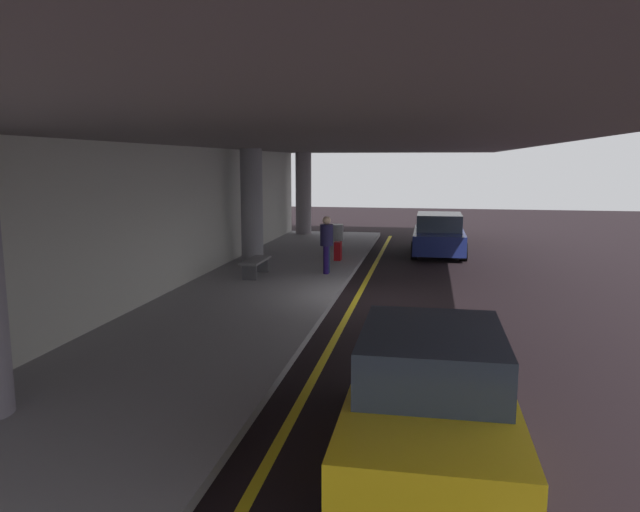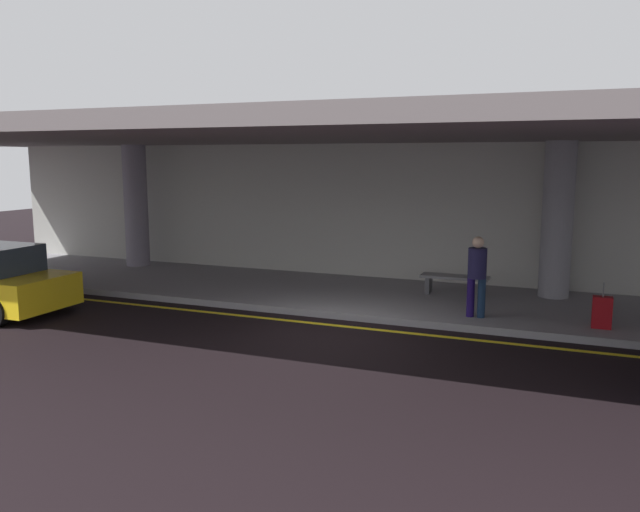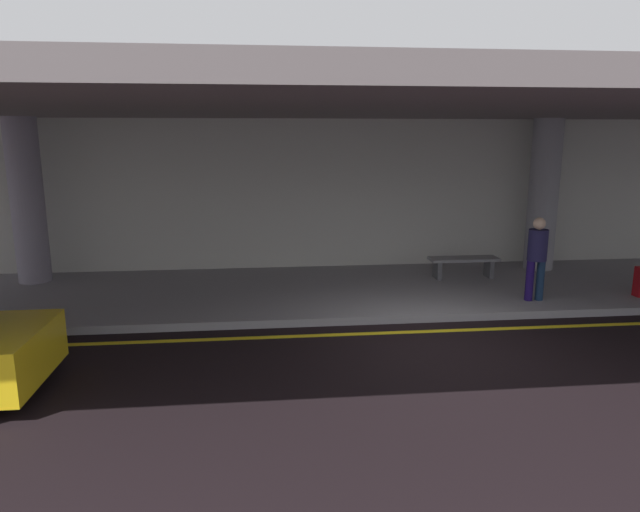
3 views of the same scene
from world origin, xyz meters
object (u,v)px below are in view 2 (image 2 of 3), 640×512
object	(u,v)px
support_column_left_mid	(557,220)
suitcase_upright_primary	(602,312)
support_column_far_left	(136,206)
bench_metal	(455,281)
traveler_with_luggage	(477,271)

from	to	relation	value
support_column_left_mid	suitcase_upright_primary	size ratio (longest dim) A/B	4.06
support_column_far_left	bench_metal	world-z (taller)	support_column_far_left
support_column_left_mid	traveler_with_luggage	distance (m)	3.16
support_column_far_left	traveler_with_luggage	bearing A→B (deg)	-14.26
support_column_far_left	suitcase_upright_primary	bearing A→B (deg)	-11.60
support_column_far_left	support_column_left_mid	size ratio (longest dim) A/B	1.00
support_column_far_left	suitcase_upright_primary	distance (m)	13.30
support_column_far_left	bench_metal	distance (m)	9.93
support_column_far_left	traveler_with_luggage	xyz separation A→B (m)	(10.56, -2.69, -0.86)
support_column_far_left	suitcase_upright_primary	xyz separation A→B (m)	(12.95, -2.66, -1.51)
traveler_with_luggage	bench_metal	size ratio (longest dim) A/B	1.05
support_column_left_mid	suitcase_upright_primary	distance (m)	3.20
traveler_with_luggage	support_column_far_left	bearing A→B (deg)	-41.43
support_column_far_left	support_column_left_mid	world-z (taller)	same
support_column_left_mid	suitcase_upright_primary	world-z (taller)	support_column_left_mid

